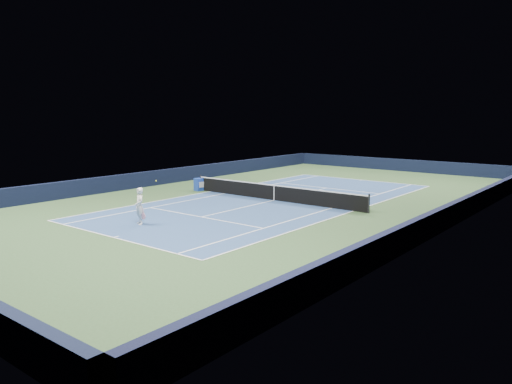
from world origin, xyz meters
The scene contains 19 objects.
ground centered at (0.00, 0.00, 0.00)m, with size 40.00×40.00×0.00m, color #2F4A28.
wall_far centered at (0.00, 19.82, 0.55)m, with size 22.00×0.35×1.10m, color black.
wall_right centered at (10.82, 0.00, 0.55)m, with size 0.35×40.00×1.10m, color black.
wall_left centered at (-10.82, 0.00, 0.55)m, with size 0.35×40.00×1.10m, color black.
court_surface centered at (0.00, 0.00, 0.00)m, with size 10.97×23.77×0.01m, color navy.
baseline_far centered at (0.00, 11.88, 0.01)m, with size 10.97×0.08×0.00m, color white.
baseline_near centered at (0.00, -11.88, 0.01)m, with size 10.97×0.08×0.00m, color white.
sideline_doubles_right centered at (5.49, 0.00, 0.01)m, with size 0.08×23.77×0.00m, color white.
sideline_doubles_left centered at (-5.49, 0.00, 0.01)m, with size 0.08×23.77×0.00m, color white.
sideline_singles_right centered at (4.12, 0.00, 0.01)m, with size 0.08×23.77×0.00m, color white.
sideline_singles_left centered at (-4.12, 0.00, 0.01)m, with size 0.08×23.77×0.00m, color white.
service_line_far centered at (0.00, 6.40, 0.01)m, with size 8.23×0.08×0.00m, color white.
service_line_near centered at (0.00, -6.40, 0.01)m, with size 8.23×0.08×0.00m, color white.
center_service_line centered at (0.00, 0.00, 0.01)m, with size 0.08×12.80×0.00m, color white.
center_mark_far centered at (0.00, 11.73, 0.01)m, with size 0.08×0.30×0.00m, color white.
center_mark_near centered at (0.00, -11.73, 0.01)m, with size 0.08×0.30×0.00m, color white.
tennis_net centered at (0.00, 0.00, 0.50)m, with size 12.90×0.10×1.07m.
sponsor_cube centered at (-6.40, -0.22, 0.44)m, with size 0.63×0.56×0.87m.
tennis_player centered at (-1.14, -9.49, 0.91)m, with size 0.87×1.36×2.08m.
Camera 1 is at (18.19, -24.60, 5.48)m, focal length 35.00 mm.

